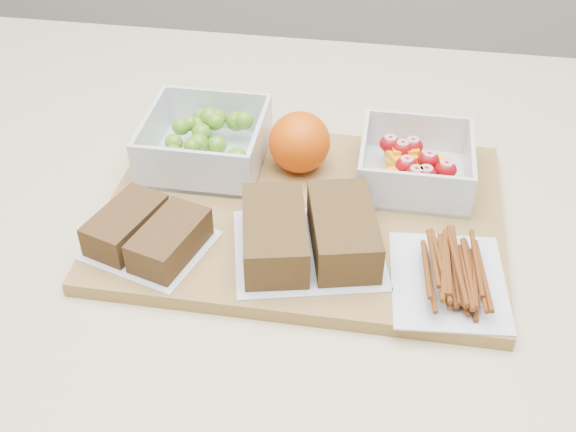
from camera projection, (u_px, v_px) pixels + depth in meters
name	position (u px, v px, depth m)	size (l,w,h in m)	color
cutting_board	(304.00, 215.00, 0.78)	(0.42, 0.30, 0.02)	olive
grape_container	(208.00, 142.00, 0.83)	(0.13, 0.13, 0.06)	silver
fruit_container	(414.00, 166.00, 0.80)	(0.12, 0.12, 0.05)	silver
orange	(300.00, 142.00, 0.81)	(0.07, 0.07, 0.07)	#DF4F05
sandwich_bag_left	(148.00, 233.00, 0.71)	(0.14, 0.13, 0.03)	silver
sandwich_bag_center	(309.00, 234.00, 0.71)	(0.17, 0.16, 0.04)	silver
pretzel_bag	(450.00, 271.00, 0.68)	(0.12, 0.14, 0.03)	silver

